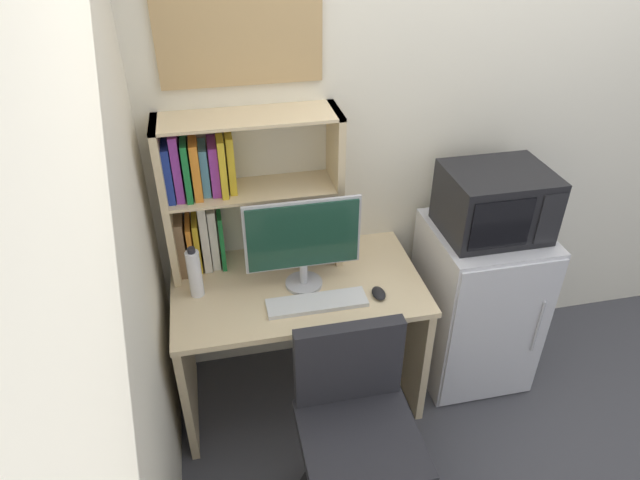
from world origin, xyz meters
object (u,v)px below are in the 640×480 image
mini_fridge (475,303)px  wall_corkboard (239,19)px  hutch_bookshelf (223,190)px  desk_chair (356,441)px  monitor (303,239)px  water_bottle (195,273)px  keyboard (317,303)px  microwave (495,202)px  computer_mouse (379,293)px

mini_fridge → wall_corkboard: size_ratio=1.32×
hutch_bookshelf → desk_chair: (0.41, -0.85, -0.77)m
monitor → water_bottle: size_ratio=2.05×
hutch_bookshelf → keyboard: size_ratio=1.79×
keyboard → microwave: bearing=11.6°
microwave → wall_corkboard: (-1.10, 0.31, 0.79)m
monitor → wall_corkboard: 0.94m
monitor → desk_chair: monitor is taller
hutch_bookshelf → computer_mouse: hutch_bookshelf is taller
hutch_bookshelf → keyboard: bearing=-48.4°
desk_chair → hutch_bookshelf: bearing=116.0°
mini_fridge → water_bottle: bearing=179.8°
monitor → mini_fridge: monitor is taller
computer_mouse → mini_fridge: mini_fridge is taller
hutch_bookshelf → monitor: 0.42m
hutch_bookshelf → wall_corkboard: wall_corkboard is taller
keyboard → water_bottle: (-0.51, 0.18, 0.11)m
keyboard → desk_chair: (0.07, -0.46, -0.37)m
microwave → monitor: bearing=-178.3°
computer_mouse → microwave: size_ratio=0.20×
monitor → water_bottle: monitor is taller
hutch_bookshelf → computer_mouse: size_ratio=8.26×
desk_chair → wall_corkboard: wall_corkboard is taller
monitor → wall_corkboard: size_ratio=0.76×
monitor → desk_chair: 0.87m
water_bottle → mini_fridge: 1.45m
computer_mouse → water_bottle: (-0.80, 0.18, 0.10)m
computer_mouse → wall_corkboard: (-0.50, 0.49, 1.09)m
keyboard → mini_fridge: 0.95m
mini_fridge → microwave: 0.60m
computer_mouse → monitor: bearing=154.1°
microwave → wall_corkboard: size_ratio=0.70×
computer_mouse → microwave: microwave is taller
water_bottle → microwave: microwave is taller
keyboard → wall_corkboard: size_ratio=0.66×
mini_fridge → computer_mouse: bearing=-163.6°
monitor → mini_fridge: (0.91, 0.02, -0.54)m
keyboard → microwave: 0.95m
hutch_bookshelf → computer_mouse: 0.84m
hutch_bookshelf → microwave: bearing=-9.7°
microwave → mini_fridge: bearing=-90.1°
monitor → microwave: size_ratio=1.10×
mini_fridge → desk_chair: bearing=-142.0°
computer_mouse → microwave: bearing=16.6°
hutch_bookshelf → desk_chair: size_ratio=0.92×
mini_fridge → wall_corkboard: bearing=164.2°
computer_mouse → wall_corkboard: size_ratio=0.14×
computer_mouse → desk_chair: (-0.22, -0.46, -0.38)m
monitor → water_bottle: bearing=176.5°
water_bottle → wall_corkboard: size_ratio=0.37×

